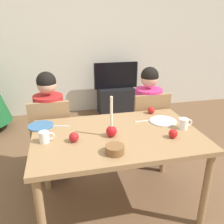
{
  "coord_description": "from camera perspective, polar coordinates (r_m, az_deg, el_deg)",
  "views": [
    {
      "loc": [
        -0.44,
        -1.71,
        1.65
      ],
      "look_at": [
        0.0,
        0.2,
        0.87
      ],
      "focal_mm": 37.66,
      "sensor_mm": 36.0,
      "label": 1
    }
  ],
  "objects": [
    {
      "name": "mug_left",
      "position": [
        1.9,
        -16.02,
        -5.85
      ],
      "size": [
        0.12,
        0.08,
        0.09
      ],
      "color": "white",
      "rests_on": "dining_table"
    },
    {
      "name": "plate_left",
      "position": [
        2.2,
        -16.9,
        -3.22
      ],
      "size": [
        0.23,
        0.23,
        0.01
      ],
      "primitive_type": "cylinder",
      "color": "teal",
      "rests_on": "dining_table"
    },
    {
      "name": "fork_left",
      "position": [
        2.16,
        -12.72,
        -3.39
      ],
      "size": [
        0.18,
        0.06,
        0.01
      ],
      "primitive_type": "cube",
      "rotation": [
        0.0,
        0.0,
        -0.23
      ],
      "color": "silver",
      "rests_on": "dining_table"
    },
    {
      "name": "fork_right",
      "position": [
        2.23,
        7.69,
        -2.19
      ],
      "size": [
        0.18,
        0.02,
        0.01
      ],
      "primitive_type": "cube",
      "rotation": [
        0.0,
        0.0,
        0.06
      ],
      "color": "silver",
      "rests_on": "dining_table"
    },
    {
      "name": "tv",
      "position": [
        4.24,
        0.97,
        8.87
      ],
      "size": [
        0.79,
        0.05,
        0.46
      ],
      "color": "black",
      "rests_on": "tv_stand"
    },
    {
      "name": "candle_centerpiece",
      "position": [
        1.91,
        -0.14,
        -4.02
      ],
      "size": [
        0.09,
        0.09,
        0.34
      ],
      "color": "red",
      "rests_on": "dining_table"
    },
    {
      "name": "mug_right",
      "position": [
        2.14,
        16.99,
        -2.7
      ],
      "size": [
        0.13,
        0.08,
        0.09
      ],
      "color": "white",
      "rests_on": "dining_table"
    },
    {
      "name": "bowl_walnuts",
      "position": [
        1.7,
        0.68,
        -9.07
      ],
      "size": [
        0.14,
        0.14,
        0.06
      ],
      "primitive_type": "cylinder",
      "color": "brown",
      "rests_on": "dining_table"
    },
    {
      "name": "chair_right",
      "position": [
        2.75,
        8.71,
        -2.98
      ],
      "size": [
        0.4,
        0.4,
        0.9
      ],
      "color": "#99754C",
      "rests_on": "ground"
    },
    {
      "name": "person_right_child",
      "position": [
        2.76,
        8.53,
        -1.62
      ],
      "size": [
        0.3,
        0.3,
        1.17
      ],
      "color": "#33384C",
      "rests_on": "ground"
    },
    {
      "name": "dining_table",
      "position": [
        2.02,
        1.29,
        -7.43
      ],
      "size": [
        1.4,
        0.9,
        0.75
      ],
      "color": "#99754C",
      "rests_on": "ground"
    },
    {
      "name": "chair_left",
      "position": [
        2.58,
        -14.46,
        -5.19
      ],
      "size": [
        0.4,
        0.4,
        0.9
      ],
      "color": "#99754C",
      "rests_on": "ground"
    },
    {
      "name": "plate_right",
      "position": [
        2.26,
        12.27,
        -2.14
      ],
      "size": [
        0.25,
        0.25,
        0.01
      ],
      "primitive_type": "cylinder",
      "color": "white",
      "rests_on": "dining_table"
    },
    {
      "name": "back_wall",
      "position": [
        4.34,
        -7.48,
        16.9
      ],
      "size": [
        6.4,
        0.1,
        2.6
      ],
      "primitive_type": "cube",
      "color": "beige",
      "rests_on": "ground"
    },
    {
      "name": "ground_plane",
      "position": [
        2.41,
        1.15,
        -21.4
      ],
      "size": [
        7.68,
        7.68,
        0.0
      ],
      "primitive_type": "plane",
      "color": "brown"
    },
    {
      "name": "tv_stand",
      "position": [
        4.36,
        0.93,
        2.84
      ],
      "size": [
        0.64,
        0.4,
        0.48
      ],
      "primitive_type": "cube",
      "color": "black",
      "rests_on": "ground"
    },
    {
      "name": "apple_by_left_plate",
      "position": [
        1.87,
        -9.23,
        -6.04
      ],
      "size": [
        0.08,
        0.08,
        0.08
      ],
      "primitive_type": "sphere",
      "color": "#AB1A1F",
      "rests_on": "dining_table"
    },
    {
      "name": "person_left_child",
      "position": [
        2.59,
        -14.57,
        -3.73
      ],
      "size": [
        0.3,
        0.3,
        1.17
      ],
      "color": "#33384C",
      "rests_on": "ground"
    },
    {
      "name": "apple_by_right_mug",
      "position": [
        1.96,
        14.61,
        -5.09
      ],
      "size": [
        0.07,
        0.07,
        0.07
      ],
      "primitive_type": "sphere",
      "color": "red",
      "rests_on": "dining_table"
    },
    {
      "name": "apple_near_candle",
      "position": [
        2.42,
        9.49,
        0.47
      ],
      "size": [
        0.07,
        0.07,
        0.07
      ],
      "primitive_type": "sphere",
      "color": "red",
      "rests_on": "dining_table"
    }
  ]
}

